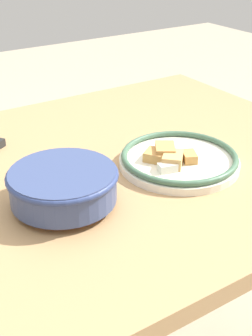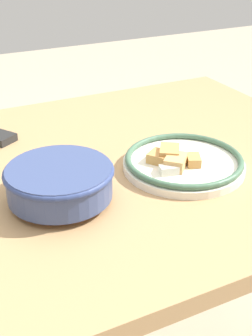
{
  "view_description": "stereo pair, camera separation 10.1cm",
  "coord_description": "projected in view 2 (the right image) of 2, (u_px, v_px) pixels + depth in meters",
  "views": [
    {
      "loc": [
        -0.48,
        -0.86,
        1.24
      ],
      "look_at": [
        0.0,
        -0.11,
        0.77
      ],
      "focal_mm": 50.0,
      "sensor_mm": 36.0,
      "label": 1
    },
    {
      "loc": [
        -0.4,
        -0.91,
        1.24
      ],
      "look_at": [
        0.0,
        -0.11,
        0.77
      ],
      "focal_mm": 50.0,
      "sensor_mm": 36.0,
      "label": 2
    }
  ],
  "objects": [
    {
      "name": "food_plate",
      "position": [
        183.0,
        162.0,
        1.08
      ],
      "size": [
        0.28,
        0.28,
        0.05
      ],
      "color": "silver",
      "rests_on": "dining_table"
    },
    {
      "name": "dining_table",
      "position": [
        106.0,
        193.0,
        1.15
      ],
      "size": [
        1.24,
        0.94,
        0.73
      ],
      "color": "tan",
      "rests_on": "ground_plane"
    },
    {
      "name": "noodle_bowl",
      "position": [
        60.0,
        182.0,
        0.94
      ],
      "size": [
        0.22,
        0.22,
        0.08
      ],
      "color": "#384775",
      "rests_on": "dining_table"
    }
  ]
}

